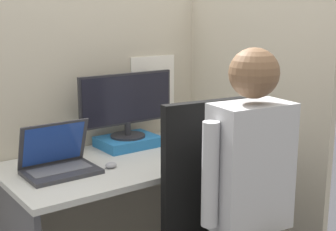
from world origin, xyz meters
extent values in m
cube|color=#B7AD99|center=(0.00, 0.72, 0.83)|extent=(1.87, 0.04, 1.66)
cube|color=white|center=(0.38, 0.70, 1.05)|extent=(0.32, 0.01, 0.36)
cube|color=#B7AD99|center=(0.71, 0.28, 0.83)|extent=(0.04, 1.34, 1.66)
cube|color=#B7B7B2|center=(0.00, 0.35, 0.71)|extent=(1.37, 0.70, 0.03)
cube|color=#4C4C51|center=(0.65, 0.35, 0.35)|extent=(0.03, 0.59, 0.70)
cube|color=#236BAD|center=(0.09, 0.55, 0.75)|extent=(0.34, 0.25, 0.06)
cylinder|color=#232328|center=(0.09, 0.55, 0.79)|extent=(0.20, 0.20, 0.01)
cylinder|color=#232328|center=(0.09, 0.55, 0.84)|extent=(0.04, 0.04, 0.08)
cube|color=#232328|center=(0.09, 0.55, 1.01)|extent=(0.60, 0.02, 0.29)
cube|color=black|center=(0.09, 0.54, 1.01)|extent=(0.57, 0.00, 0.27)
cube|color=#2D2D33|center=(-0.42, 0.33, 0.74)|extent=(0.35, 0.24, 0.02)
cube|color=#5B5B60|center=(-0.42, 0.35, 0.75)|extent=(0.29, 0.13, 0.00)
cube|color=#2D2D33|center=(-0.42, 0.41, 0.86)|extent=(0.35, 0.09, 0.23)
cube|color=#1E3D93|center=(-0.42, 0.41, 0.86)|extent=(0.30, 0.08, 0.20)
ellipsoid|color=gray|center=(-0.18, 0.27, 0.74)|extent=(0.06, 0.05, 0.03)
cube|color=#2D2D33|center=(0.62, 0.48, 0.75)|extent=(0.04, 0.13, 0.06)
cone|color=orange|center=(0.20, 0.13, 0.75)|extent=(0.04, 0.10, 0.04)
cylinder|color=green|center=(0.20, 0.19, 0.75)|extent=(0.02, 0.02, 0.02)
cube|color=black|center=(0.09, -0.14, 0.78)|extent=(0.44, 0.11, 0.64)
cube|color=#B2B2B7|center=(0.13, -0.39, 0.85)|extent=(0.36, 0.24, 0.55)
sphere|color=brown|center=(0.13, -0.39, 1.25)|extent=(0.21, 0.21, 0.21)
cylinder|color=#B2B2B7|center=(-0.08, -0.37, 0.85)|extent=(0.07, 0.07, 0.44)
cylinder|color=#B2B2B7|center=(0.33, -0.42, 0.85)|extent=(0.07, 0.07, 0.44)
camera|label=1|loc=(-1.28, -1.71, 1.50)|focal=50.00mm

